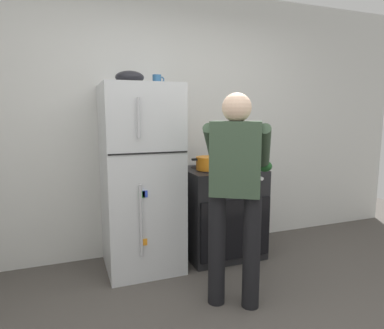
{
  "coord_description": "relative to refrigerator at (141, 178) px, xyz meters",
  "views": [
    {
      "loc": [
        -1.05,
        -1.48,
        1.45
      ],
      "look_at": [
        0.01,
        1.32,
        1.0
      ],
      "focal_mm": 31.56,
      "sensor_mm": 36.0,
      "label": 1
    }
  ],
  "objects": [
    {
      "name": "red_pot",
      "position": [
        0.67,
        -0.05,
        0.12
      ],
      "size": [
        0.35,
        0.25,
        0.13
      ],
      "color": "orange",
      "rests_on": "stove_range"
    },
    {
      "name": "pepper_mill",
      "position": [
        1.13,
        0.2,
        0.14
      ],
      "size": [
        0.05,
        0.05,
        0.18
      ],
      "primitive_type": "cylinder",
      "color": "brown",
      "rests_on": "stove_range"
    },
    {
      "name": "stove_range",
      "position": [
        0.83,
        -0.01,
        -0.41
      ],
      "size": [
        0.76,
        0.67,
        0.91
      ],
      "color": "black",
      "rests_on": "ground"
    },
    {
      "name": "coffee_mug",
      "position": [
        0.18,
        0.05,
        0.9
      ],
      "size": [
        0.11,
        0.08,
        0.1
      ],
      "color": "#2D6093",
      "rests_on": "refrigerator"
    },
    {
      "name": "refrigerator",
      "position": [
        0.0,
        0.0,
        0.0
      ],
      "size": [
        0.68,
        0.72,
        1.71
      ],
      "color": "silver",
      "rests_on": "ground"
    },
    {
      "name": "person_cook",
      "position": [
        0.52,
        -0.87,
        0.11
      ],
      "size": [
        0.69,
        0.76,
        1.6
      ],
      "color": "black",
      "rests_on": "ground"
    },
    {
      "name": "kitchen_wall_back",
      "position": [
        0.4,
        0.38,
        0.49
      ],
      "size": [
        6.0,
        0.1,
        2.7
      ],
      "primitive_type": "cube",
      "color": "silver",
      "rests_on": "ground"
    },
    {
      "name": "mixing_bowl",
      "position": [
        -0.08,
        0.0,
        0.91
      ],
      "size": [
        0.25,
        0.25,
        0.11
      ],
      "primitive_type": "ellipsoid",
      "color": "black",
      "rests_on": "refrigerator"
    }
  ]
}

